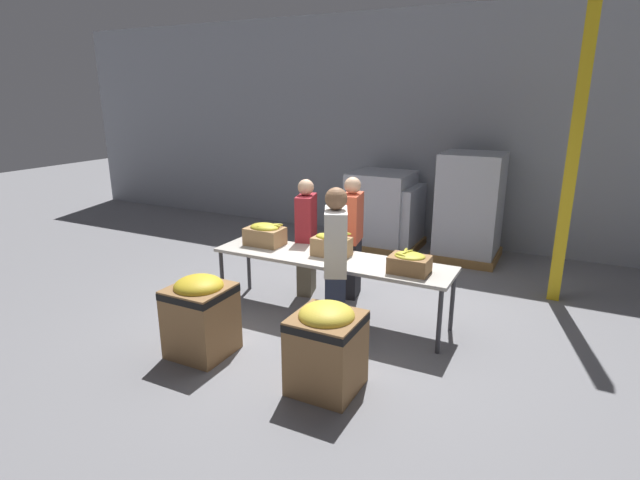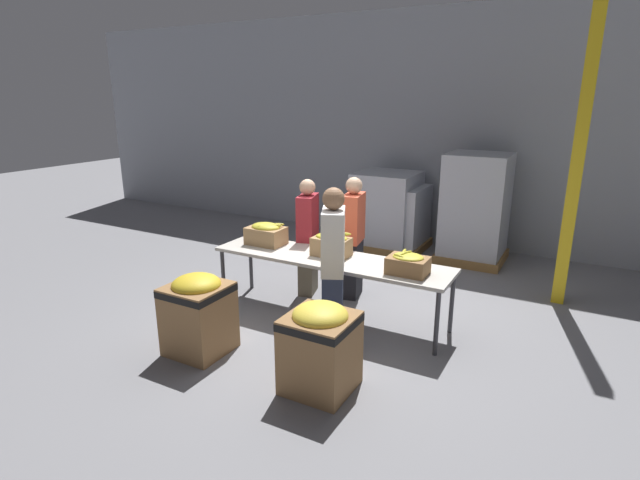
# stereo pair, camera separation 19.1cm
# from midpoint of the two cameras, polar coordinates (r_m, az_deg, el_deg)

# --- Properties ---
(ground_plane) EXTENTS (30.00, 30.00, 0.00)m
(ground_plane) POSITION_cam_midpoint_polar(r_m,az_deg,el_deg) (6.17, 0.28, -8.71)
(ground_plane) COLOR gray
(wall_back) EXTENTS (16.00, 0.08, 4.00)m
(wall_back) POSITION_cam_midpoint_polar(r_m,az_deg,el_deg) (9.13, 11.25, 12.25)
(wall_back) COLOR #9399A3
(wall_back) RESTS_ON ground_plane
(sorting_table) EXTENTS (2.90, 0.71, 0.76)m
(sorting_table) POSITION_cam_midpoint_polar(r_m,az_deg,el_deg) (5.90, 0.29, -2.46)
(sorting_table) COLOR beige
(sorting_table) RESTS_ON ground_plane
(banana_box_0) EXTENTS (0.47, 0.33, 0.29)m
(banana_box_0) POSITION_cam_midpoint_polar(r_m,az_deg,el_deg) (6.38, -7.17, 0.71)
(banana_box_0) COLOR tan
(banana_box_0) RESTS_ON sorting_table
(banana_box_1) EXTENTS (0.44, 0.28, 0.29)m
(banana_box_1) POSITION_cam_midpoint_polar(r_m,az_deg,el_deg) (5.91, 0.42, -0.51)
(banana_box_1) COLOR tan
(banana_box_1) RESTS_ON sorting_table
(banana_box_2) EXTENTS (0.43, 0.30, 0.25)m
(banana_box_2) POSITION_cam_midpoint_polar(r_m,az_deg,el_deg) (5.43, 9.19, -2.56)
(banana_box_2) COLOR olive
(banana_box_2) RESTS_ON sorting_table
(volunteer_0) EXTENTS (0.32, 0.46, 1.56)m
(volunteer_0) POSITION_cam_midpoint_polar(r_m,az_deg,el_deg) (6.61, -2.41, 0.23)
(volunteer_0) COLOR #6B604C
(volunteer_0) RESTS_ON ground_plane
(volunteer_1) EXTENTS (0.29, 0.46, 1.61)m
(volunteer_1) POSITION_cam_midpoint_polar(r_m,az_deg,el_deg) (6.52, 2.79, 0.18)
(volunteer_1) COLOR black
(volunteer_1) RESTS_ON ground_plane
(volunteer_2) EXTENTS (0.40, 0.51, 1.71)m
(volunteer_2) POSITION_cam_midpoint_polar(r_m,az_deg,el_deg) (5.25, 0.74, -3.26)
(volunteer_2) COLOR #2D3856
(volunteer_2) RESTS_ON ground_plane
(donation_bin_0) EXTENTS (0.59, 0.59, 0.85)m
(donation_bin_0) POSITION_cam_midpoint_polar(r_m,az_deg,el_deg) (5.34, -14.49, -8.10)
(donation_bin_0) COLOR olive
(donation_bin_0) RESTS_ON ground_plane
(donation_bin_1) EXTENTS (0.60, 0.60, 0.84)m
(donation_bin_1) POSITION_cam_midpoint_polar(r_m,az_deg,el_deg) (4.59, -0.48, -11.88)
(donation_bin_1) COLOR olive
(donation_bin_1) RESTS_ON ground_plane
(support_pillar) EXTENTS (0.15, 0.15, 4.00)m
(support_pillar) POSITION_cam_midpoint_polar(r_m,az_deg,el_deg) (6.86, 26.36, 9.58)
(support_pillar) COLOR gold
(support_pillar) RESTS_ON ground_plane
(pallet_stack_0) EXTENTS (1.09, 1.09, 1.33)m
(pallet_stack_0) POSITION_cam_midpoint_polar(r_m,az_deg,el_deg) (8.74, 6.34, 3.34)
(pallet_stack_0) COLOR olive
(pallet_stack_0) RESTS_ON ground_plane
(pallet_stack_1) EXTENTS (1.02, 1.02, 1.73)m
(pallet_stack_1) POSITION_cam_midpoint_polar(r_m,az_deg,el_deg) (8.33, 16.10, 3.55)
(pallet_stack_1) COLOR olive
(pallet_stack_1) RESTS_ON ground_plane
(pallet_stack_2) EXTENTS (1.04, 1.04, 1.10)m
(pallet_stack_2) POSITION_cam_midpoint_polar(r_m,az_deg,el_deg) (8.76, 7.48, 2.57)
(pallet_stack_2) COLOR olive
(pallet_stack_2) RESTS_ON ground_plane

